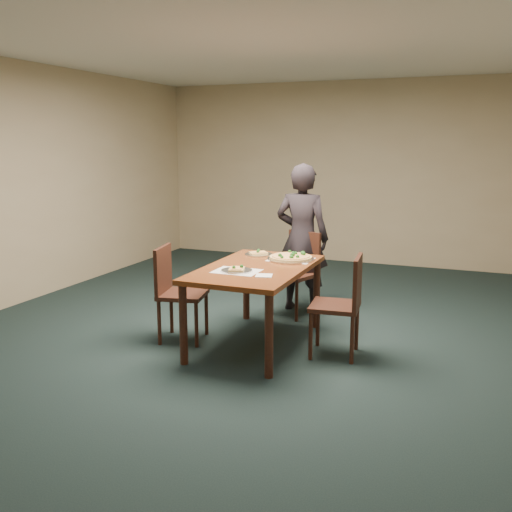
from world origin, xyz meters
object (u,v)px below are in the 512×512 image
at_px(dining_table, 256,276).
at_px(slice_plate_near, 237,270).
at_px(chair_left, 175,288).
at_px(diner, 302,238).
at_px(pizza_pan, 291,257).
at_px(chair_right, 344,300).
at_px(slice_plate_far, 259,254).
at_px(chair_far, 298,268).

bearing_deg(dining_table, slice_plate_near, -109.87).
xyz_separation_m(chair_left, diner, (0.83, 1.41, 0.31)).
height_order(pizza_pan, slice_plate_near, pizza_pan).
bearing_deg(chair_right, slice_plate_far, -122.62).
distance_m(chair_far, diner, 0.34).
bearing_deg(chair_far, dining_table, -73.63).
bearing_deg(pizza_pan, chair_far, 101.73).
relative_size(dining_table, diner, 0.91).
bearing_deg(slice_plate_near, slice_plate_far, 97.24).
bearing_deg(chair_far, slice_plate_near, -76.79).
height_order(chair_right, diner, diner).
height_order(chair_left, chair_right, same).
relative_size(chair_right, diner, 0.55).
height_order(dining_table, chair_far, chair_far).
distance_m(chair_far, chair_left, 1.51).
distance_m(chair_left, pizza_pan, 1.16).
relative_size(chair_right, slice_plate_far, 3.25).
distance_m(diner, pizza_pan, 0.84).
relative_size(chair_left, chair_right, 1.00).
distance_m(chair_right, diner, 1.48).
bearing_deg(diner, chair_left, 59.81).
distance_m(dining_table, slice_plate_near, 0.28).
bearing_deg(dining_table, slice_plate_far, 109.29).
bearing_deg(slice_plate_near, chair_far, 83.86).
bearing_deg(chair_right, chair_far, -150.41).
distance_m(dining_table, chair_right, 0.84).
bearing_deg(chair_far, pizza_pan, -58.92).
height_order(diner, pizza_pan, diner).
bearing_deg(slice_plate_far, chair_left, -130.18).
distance_m(pizza_pan, slice_plate_far, 0.40).
relative_size(chair_far, pizza_pan, 1.98).
relative_size(chair_left, pizza_pan, 1.98).
distance_m(chair_right, slice_plate_near, 0.98).
bearing_deg(pizza_pan, chair_right, -32.74).
distance_m(dining_table, slice_plate_far, 0.57).
bearing_deg(chair_right, dining_table, -94.66).
bearing_deg(chair_left, dining_table, -90.03).
height_order(dining_table, slice_plate_far, slice_plate_far).
relative_size(diner, pizza_pan, 3.60).
xyz_separation_m(chair_left, slice_plate_far, (0.59, 0.69, 0.25)).
relative_size(chair_right, pizza_pan, 1.98).
height_order(dining_table, slice_plate_near, slice_plate_near).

